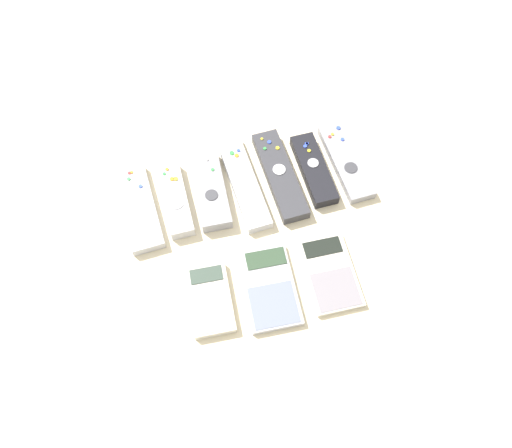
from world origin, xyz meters
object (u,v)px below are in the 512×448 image
object	(u,v)px
remote_1	(175,199)
remote_6	(346,162)
remote_2	(210,190)
calculator_1	(269,287)
remote_0	(139,208)
calculator_2	(330,273)
remote_3	(246,182)
calculator_0	(210,299)
remote_4	(280,175)
remote_5	(314,169)

from	to	relation	value
remote_1	remote_6	xyz separation A→B (m)	(0.35, 0.00, -0.00)
remote_2	remote_6	distance (m)	0.28
remote_6	calculator_1	size ratio (longest dim) A/B	1.17
remote_0	calculator_2	distance (m)	0.38
remote_3	remote_0	bearing A→B (deg)	177.96
remote_1	calculator_0	bearing A→B (deg)	-84.34
remote_0	calculator_2	bearing A→B (deg)	-38.37
calculator_0	remote_0	bearing A→B (deg)	116.94
remote_0	calculator_2	xyz separation A→B (m)	(0.31, -0.22, -0.00)
remote_2	remote_4	bearing A→B (deg)	2.36
remote_1	remote_6	world-z (taller)	remote_1
remote_4	calculator_1	xyz separation A→B (m)	(-0.08, -0.22, -0.00)
calculator_1	remote_0	bearing A→B (deg)	135.56
remote_3	calculator_2	bearing A→B (deg)	-69.32
remote_4	calculator_2	world-z (taller)	remote_4
calculator_0	calculator_2	size ratio (longest dim) A/B	0.89
remote_0	remote_2	bearing A→B (deg)	-2.01
remote_3	remote_6	bearing A→B (deg)	-4.40
remote_4	calculator_0	distance (m)	0.29
remote_0	calculator_0	size ratio (longest dim) A/B	1.45
remote_4	remote_5	world-z (taller)	same
remote_5	calculator_0	bearing A→B (deg)	-141.36
remote_3	remote_5	xyz separation A→B (m)	(0.14, -0.01, 0.00)
remote_3	remote_5	bearing A→B (deg)	-6.03
remote_1	remote_2	bearing A→B (deg)	2.26
remote_6	calculator_1	world-z (taller)	remote_6
remote_0	remote_6	bearing A→B (deg)	-3.13
remote_4	remote_6	size ratio (longest dim) A/B	1.13
calculator_1	remote_4	bearing A→B (deg)	72.73
remote_1	calculator_2	world-z (taller)	remote_1
remote_2	remote_5	bearing A→B (deg)	1.23
remote_6	calculator_1	xyz separation A→B (m)	(-0.22, -0.22, -0.00)
remote_6	calculator_0	xyz separation A→B (m)	(-0.32, -0.22, -0.00)
remote_3	remote_4	distance (m)	0.07
remote_0	remote_6	world-z (taller)	same
remote_5	calculator_1	bearing A→B (deg)	-125.99
remote_3	calculator_0	bearing A→B (deg)	-121.76
calculator_0	calculator_2	xyz separation A→B (m)	(0.22, -0.00, -0.00)
calculator_2	calculator_0	bearing A→B (deg)	-179.31
remote_5	calculator_1	distance (m)	0.26
remote_4	remote_6	world-z (taller)	remote_4
remote_0	remote_6	distance (m)	0.42
remote_2	calculator_0	bearing A→B (deg)	-99.70
remote_2	remote_4	distance (m)	0.14
remote_6	calculator_0	size ratio (longest dim) A/B	1.41
remote_2	calculator_2	distance (m)	0.28
remote_4	remote_1	bearing A→B (deg)	178.23
remote_1	remote_3	bearing A→B (deg)	1.68
remote_0	remote_5	xyz separation A→B (m)	(0.35, 0.00, 0.00)
remote_0	remote_2	xyz separation A→B (m)	(0.14, 0.00, 0.00)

